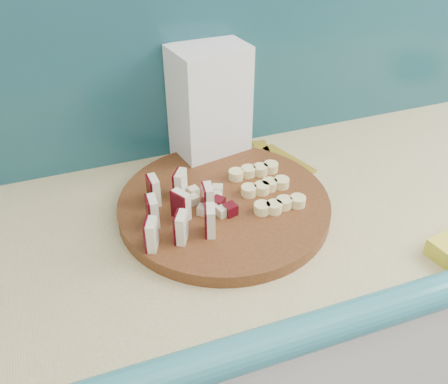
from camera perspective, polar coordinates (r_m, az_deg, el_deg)
name	(u,v)px	position (r m, az deg, el deg)	size (l,w,h in m)	color
kitchen_counter	(220,360)	(1.32, -0.48, -18.67)	(2.20, 0.63, 0.91)	white
backsplash	(173,49)	(1.10, -5.90, 15.98)	(2.20, 0.02, 0.50)	teal
cutting_board	(224,205)	(1.01, 0.00, -1.53)	(0.43, 0.43, 0.03)	#4D2410
apple_wedges	(177,209)	(0.93, -5.39, -1.89)	(0.15, 0.17, 0.06)	#F8EAC6
apple_chunks	(212,199)	(0.98, -1.43, -0.79)	(0.07, 0.07, 0.02)	beige
banana_slices	(266,187)	(1.02, 4.80, 0.61)	(0.11, 0.16, 0.02)	#FDED9B
flour_bag	(210,105)	(1.12, -1.67, 9.89)	(0.16, 0.11, 0.27)	white
banana_peel	(267,161)	(1.16, 4.93, 3.56)	(0.21, 0.18, 0.01)	#AF9321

